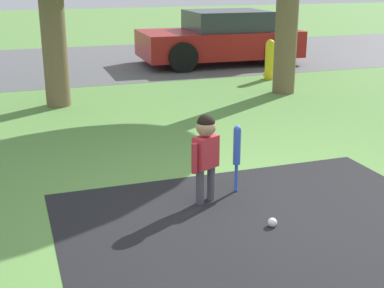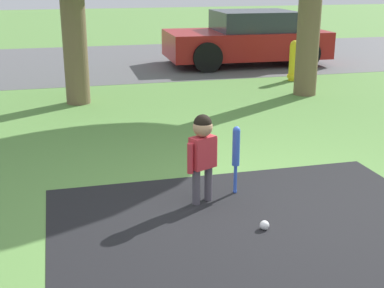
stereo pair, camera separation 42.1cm
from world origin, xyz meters
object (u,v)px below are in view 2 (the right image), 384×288
Objects in this scene: fire_hydrant at (294,61)px; parked_car at (247,39)px; baseball_bat at (236,151)px; sports_ball at (264,225)px; child at (203,146)px.

fire_hydrant is 2.23m from parked_car.
baseball_bat is 0.93m from sports_ball.
parked_car reaches higher than baseball_bat.
child is 8.36m from parked_car.
baseball_bat is (0.38, 0.14, -0.12)m from child.
baseball_bat is 0.18× the size of parked_car.
child reaches higher than baseball_bat.
baseball_bat is at bearing -5.85° from child.
child is 6.49m from fire_hydrant.
parked_car is at bearing 41.64° from child.
fire_hydrant is at bearing 97.16° from parked_car.
fire_hydrant is (3.09, 5.34, -0.05)m from baseball_bat.
parked_car is at bearing 95.48° from fire_hydrant.
fire_hydrant reaches higher than sports_ball.
child reaches higher than fire_hydrant.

